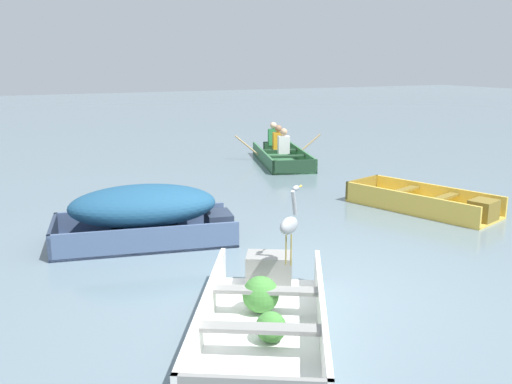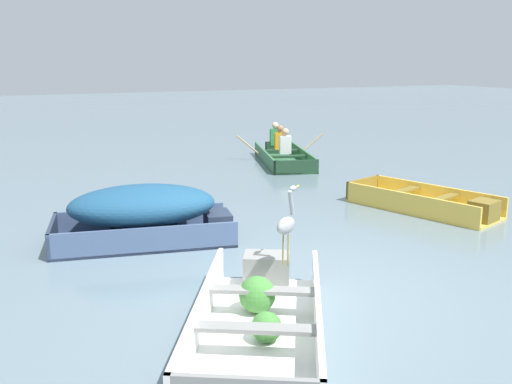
# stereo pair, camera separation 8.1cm
# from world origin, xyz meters

# --- Properties ---
(ground_plane) EXTENTS (80.00, 80.00, 0.00)m
(ground_plane) POSITION_xyz_m (0.00, 0.00, 0.00)
(ground_plane) COLOR slate
(dinghy_white_foreground) EXTENTS (2.36, 2.97, 0.42)m
(dinghy_white_foreground) POSITION_xyz_m (-0.96, -0.80, 0.16)
(dinghy_white_foreground) COLOR white
(dinghy_white_foreground) RESTS_ON ground
(skiff_slate_blue_near_moored) EXTENTS (2.70, 1.63, 0.83)m
(skiff_slate_blue_near_moored) POSITION_xyz_m (-1.27, 2.37, 0.47)
(skiff_slate_blue_near_moored) COLOR #475B7F
(skiff_slate_blue_near_moored) RESTS_ON ground
(skiff_yellow_mid_moored) EXTENTS (1.71, 2.74, 0.37)m
(skiff_yellow_mid_moored) POSITION_xyz_m (3.58, 1.95, 0.13)
(skiff_yellow_mid_moored) COLOR #E5BC47
(skiff_yellow_mid_moored) RESTS_ON ground
(rowboat_green_with_crew) EXTENTS (2.21, 3.25, 0.90)m
(rowboat_green_with_crew) POSITION_xyz_m (3.60, 7.41, 0.21)
(rowboat_green_with_crew) COLOR #387047
(rowboat_green_with_crew) RESTS_ON ground
(heron_on_dinghy) EXTENTS (0.42, 0.33, 0.84)m
(heron_on_dinghy) POSITION_xyz_m (-0.42, -0.31, 0.88)
(heron_on_dinghy) COLOR olive
(heron_on_dinghy) RESTS_ON dinghy_white_foreground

